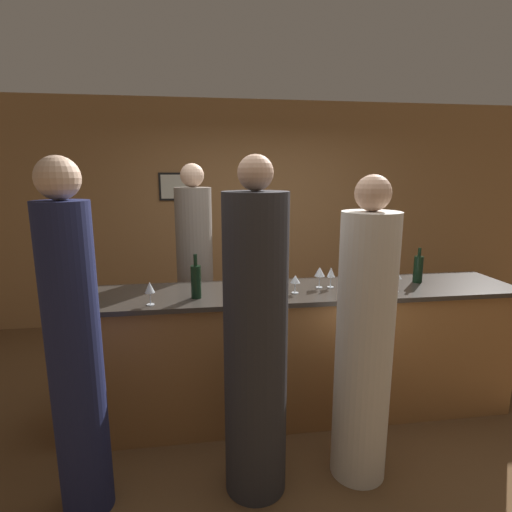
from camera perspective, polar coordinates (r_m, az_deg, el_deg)
ground_plane at (r=3.54m, az=5.71°, el=-21.05°), size 14.00×14.00×0.00m
back_wall at (r=5.20m, az=0.08°, el=6.10°), size 8.00×0.08×2.80m
bar_counter at (r=3.28m, az=5.90°, el=-13.40°), size 3.44×0.66×1.04m
bartender at (r=3.71m, az=-8.65°, el=-3.58°), size 0.33×0.33×2.00m
guest_0 at (r=2.37m, az=-0.07°, el=-12.57°), size 0.37×0.37×2.01m
guest_1 at (r=2.58m, az=15.19°, el=-12.02°), size 0.35×0.35×1.91m
guest_2 at (r=2.42m, az=-24.45°, el=-12.58°), size 0.28×0.28×2.00m
wine_bottle_0 at (r=2.87m, az=-8.57°, el=-3.55°), size 0.07×0.07×0.32m
wine_bottle_1 at (r=2.85m, az=-23.29°, el=-4.87°), size 0.08×0.08×0.29m
wine_bottle_2 at (r=3.51m, az=22.16°, el=-1.69°), size 0.07×0.07×0.29m
wine_glass_0 at (r=2.97m, az=5.63°, el=-3.38°), size 0.07×0.07×0.14m
wine_glass_1 at (r=3.24m, az=17.30°, el=-2.37°), size 0.07×0.07×0.16m
wine_glass_2 at (r=3.15m, az=19.40°, el=-2.62°), size 0.08×0.08×0.16m
wine_glass_3 at (r=3.13m, az=9.08°, el=-2.28°), size 0.08×0.08×0.17m
wine_glass_4 at (r=3.15m, az=10.67°, el=-2.39°), size 0.06×0.06×0.16m
wine_glass_5 at (r=2.78m, az=-14.95°, el=-4.44°), size 0.07×0.07×0.16m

